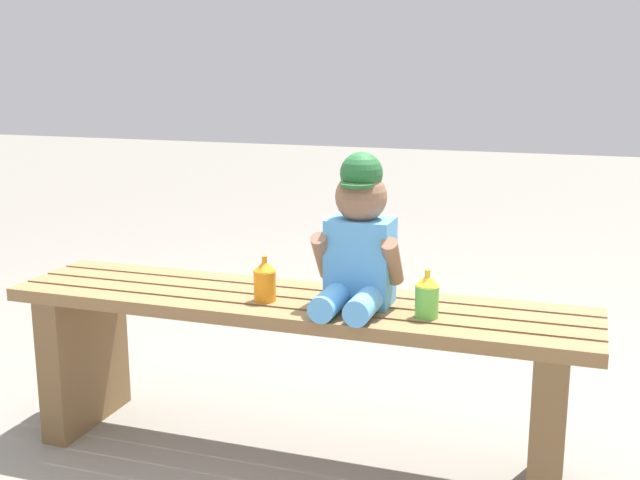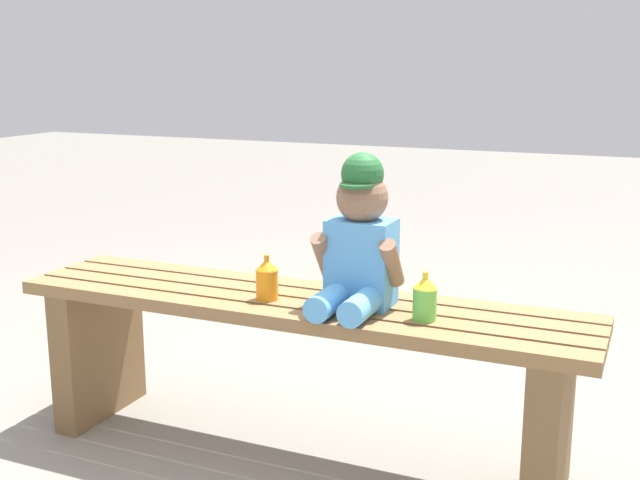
{
  "view_description": "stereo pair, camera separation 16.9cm",
  "coord_description": "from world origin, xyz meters",
  "views": [
    {
      "loc": [
        0.74,
        -1.96,
        1.1
      ],
      "look_at": [
        0.09,
        -0.05,
        0.65
      ],
      "focal_mm": 44.83,
      "sensor_mm": 36.0,
      "label": 1
    },
    {
      "loc": [
        0.9,
        -1.9,
        1.1
      ],
      "look_at": [
        0.09,
        -0.05,
        0.65
      ],
      "focal_mm": 44.83,
      "sensor_mm": 36.0,
      "label": 2
    }
  ],
  "objects": [
    {
      "name": "ground_plane",
      "position": [
        0.0,
        0.0,
        0.0
      ],
      "size": [
        16.0,
        16.0,
        0.0
      ],
      "primitive_type": "plane",
      "color": "gray"
    },
    {
      "name": "park_bench",
      "position": [
        0.0,
        0.0,
        0.32
      ],
      "size": [
        1.62,
        0.35,
        0.47
      ],
      "color": "olive",
      "rests_on": "ground_plane"
    },
    {
      "name": "sippy_cup_left",
      "position": [
        -0.07,
        -0.05,
        0.53
      ],
      "size": [
        0.06,
        0.06,
        0.12
      ],
      "color": "orange",
      "rests_on": "park_bench"
    },
    {
      "name": "sippy_cup_right",
      "position": [
        0.37,
        -0.05,
        0.53
      ],
      "size": [
        0.06,
        0.06,
        0.12
      ],
      "color": "#66CC4C",
      "rests_on": "park_bench"
    },
    {
      "name": "child_figure",
      "position": [
        0.18,
        -0.0,
        0.64
      ],
      "size": [
        0.23,
        0.27,
        0.4
      ],
      "color": "#59A5E5",
      "rests_on": "park_bench"
    }
  ]
}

